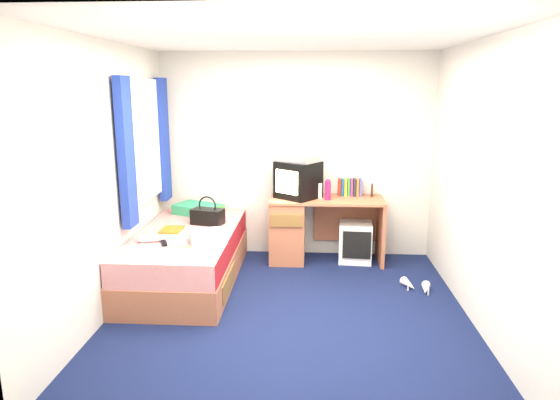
# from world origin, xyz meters

# --- Properties ---
(ground) EXTENTS (3.40, 3.40, 0.00)m
(ground) POSITION_xyz_m (0.00, 0.00, 0.00)
(ground) COLOR #0C1438
(ground) RESTS_ON ground
(room_shell) EXTENTS (3.40, 3.40, 3.40)m
(room_shell) POSITION_xyz_m (0.00, 0.00, 1.45)
(room_shell) COLOR white
(room_shell) RESTS_ON ground
(bed) EXTENTS (1.01, 2.00, 0.54)m
(bed) POSITION_xyz_m (-1.10, 0.69, 0.27)
(bed) COLOR #B66C4C
(bed) RESTS_ON ground
(pillow) EXTENTS (0.62, 0.52, 0.12)m
(pillow) POSITION_xyz_m (-1.13, 1.42, 0.60)
(pillow) COLOR teal
(pillow) RESTS_ON bed
(desk) EXTENTS (1.30, 0.55, 0.75)m
(desk) POSITION_xyz_m (0.09, 1.44, 0.41)
(desk) COLOR #B66C4C
(desk) RESTS_ON ground
(storage_cube) EXTENTS (0.40, 0.40, 0.47)m
(storage_cube) POSITION_xyz_m (0.71, 1.44, 0.23)
(storage_cube) COLOR white
(storage_cube) RESTS_ON ground
(crt_tv) EXTENTS (0.58, 0.57, 0.42)m
(crt_tv) POSITION_xyz_m (0.03, 1.44, 0.96)
(crt_tv) COLOR black
(crt_tv) RESTS_ON desk
(vcr) EXTENTS (0.53, 0.49, 0.08)m
(vcr) POSITION_xyz_m (0.04, 1.44, 1.21)
(vcr) COLOR #BCBCBE
(vcr) RESTS_ON crt_tv
(book_row) EXTENTS (0.27, 0.13, 0.20)m
(book_row) POSITION_xyz_m (0.64, 1.60, 0.85)
(book_row) COLOR maroon
(book_row) RESTS_ON desk
(picture_frame) EXTENTS (0.04, 0.12, 0.14)m
(picture_frame) POSITION_xyz_m (0.90, 1.58, 0.82)
(picture_frame) COLOR #321E10
(picture_frame) RESTS_ON desk
(pink_water_bottle) EXTENTS (0.08, 0.08, 0.21)m
(pink_water_bottle) POSITION_xyz_m (0.37, 1.36, 0.86)
(pink_water_bottle) COLOR #C51B5B
(pink_water_bottle) RESTS_ON desk
(aerosol_can) EXTENTS (0.06, 0.06, 0.18)m
(aerosol_can) POSITION_xyz_m (0.28, 1.41, 0.84)
(aerosol_can) COLOR white
(aerosol_can) RESTS_ON desk
(handbag) EXTENTS (0.37, 0.27, 0.31)m
(handbag) POSITION_xyz_m (-0.93, 1.00, 0.63)
(handbag) COLOR black
(handbag) RESTS_ON bed
(towel) EXTENTS (0.41, 0.37, 0.11)m
(towel) POSITION_xyz_m (-0.80, 0.36, 0.60)
(towel) COLOR silver
(towel) RESTS_ON bed
(magazine) EXTENTS (0.21, 0.28, 0.01)m
(magazine) POSITION_xyz_m (-1.26, 0.73, 0.55)
(magazine) COLOR yellow
(magazine) RESTS_ON bed
(water_bottle) EXTENTS (0.21, 0.13, 0.07)m
(water_bottle) POSITION_xyz_m (-1.35, 0.33, 0.58)
(water_bottle) COLOR silver
(water_bottle) RESTS_ON bed
(colour_swatch_fan) EXTENTS (0.22, 0.07, 0.01)m
(colour_swatch_fan) POSITION_xyz_m (-0.98, 0.21, 0.55)
(colour_swatch_fan) COLOR yellow
(colour_swatch_fan) RESTS_ON bed
(remote_control) EXTENTS (0.10, 0.17, 0.02)m
(remote_control) POSITION_xyz_m (-1.21, 0.27, 0.55)
(remote_control) COLOR black
(remote_control) RESTS_ON bed
(window_assembly) EXTENTS (0.11, 1.42, 1.40)m
(window_assembly) POSITION_xyz_m (-1.55, 0.90, 1.42)
(window_assembly) COLOR silver
(window_assembly) RESTS_ON room_shell
(white_heels) EXTENTS (0.29, 0.34, 0.09)m
(white_heels) POSITION_xyz_m (1.26, 0.59, 0.04)
(white_heels) COLOR white
(white_heels) RESTS_ON ground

